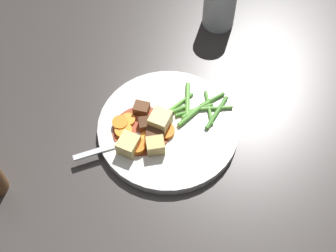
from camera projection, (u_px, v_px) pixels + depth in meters
ground_plane at (168, 131)px, 0.85m from camera, size 3.00×3.00×0.00m
dinner_plate at (168, 129)px, 0.85m from camera, size 0.25×0.25×0.02m
stew_sauce at (142, 130)px, 0.83m from camera, size 0.10×0.10×0.00m
carrot_slice_0 at (137, 146)px, 0.81m from camera, size 0.03×0.03×0.01m
carrot_slice_1 at (124, 131)px, 0.83m from camera, size 0.03×0.03×0.01m
carrot_slice_2 at (147, 140)px, 0.82m from camera, size 0.03×0.03×0.01m
carrot_slice_3 at (120, 124)px, 0.83m from camera, size 0.03×0.03×0.01m
carrot_slice_4 at (165, 131)px, 0.83m from camera, size 0.03×0.03×0.01m
carrot_slice_5 at (164, 118)px, 0.84m from camera, size 0.04×0.04×0.01m
carrot_slice_6 at (128, 120)px, 0.84m from camera, size 0.03×0.03×0.01m
potato_chunk_0 at (128, 145)px, 0.80m from camera, size 0.05×0.05×0.03m
potato_chunk_1 at (155, 146)px, 0.80m from camera, size 0.03×0.03×0.03m
potato_chunk_2 at (160, 121)px, 0.82m from camera, size 0.05×0.05×0.04m
meat_chunk_0 at (155, 131)px, 0.82m from camera, size 0.04×0.04×0.02m
meat_chunk_1 at (142, 109)px, 0.85m from camera, size 0.03×0.03×0.02m
meat_chunk_2 at (146, 126)px, 0.83m from camera, size 0.03×0.02×0.02m
green_bean_0 at (190, 116)px, 0.85m from camera, size 0.05×0.04×0.01m
green_bean_1 at (188, 100)px, 0.87m from camera, size 0.02×0.07×0.01m
green_bean_2 at (176, 106)px, 0.86m from camera, size 0.07×0.05×0.01m
green_bean_3 at (196, 110)px, 0.85m from camera, size 0.06×0.04×0.01m
green_bean_4 at (194, 110)px, 0.85m from camera, size 0.07×0.02×0.01m
green_bean_5 at (216, 108)px, 0.86m from camera, size 0.06×0.01×0.01m
green_bean_6 at (209, 108)px, 0.86m from camera, size 0.01×0.07×0.01m
green_bean_7 at (212, 100)px, 0.87m from camera, size 0.05×0.03×0.01m
green_bean_8 at (217, 113)px, 0.85m from camera, size 0.05×0.07×0.01m
green_bean_9 at (169, 113)px, 0.85m from camera, size 0.06×0.03×0.01m
fork at (126, 142)px, 0.82m from camera, size 0.17×0.06×0.00m
water_glass at (220, 5)px, 0.96m from camera, size 0.07×0.07×0.10m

